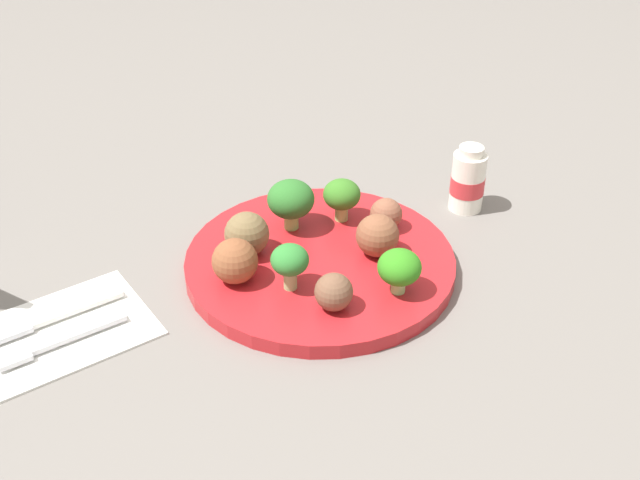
# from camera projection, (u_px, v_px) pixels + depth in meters

# --- Properties ---
(ground_plane) EXTENTS (4.00, 4.00, 0.00)m
(ground_plane) POSITION_uv_depth(u_px,v_px,m) (320.00, 269.00, 0.81)
(ground_plane) COLOR slate
(plate) EXTENTS (0.28, 0.28, 0.02)m
(plate) POSITION_uv_depth(u_px,v_px,m) (320.00, 262.00, 0.81)
(plate) COLOR red
(plate) RESTS_ON ground_plane
(broccoli_floret_near_rim) EXTENTS (0.04, 0.04, 0.05)m
(broccoli_floret_near_rim) POSITION_uv_depth(u_px,v_px,m) (290.00, 261.00, 0.74)
(broccoli_floret_near_rim) COLOR #98B877
(broccoli_floret_near_rim) RESTS_ON plate
(broccoli_floret_far_rim) EXTENTS (0.05, 0.05, 0.06)m
(broccoli_floret_far_rim) POSITION_uv_depth(u_px,v_px,m) (288.00, 201.00, 0.83)
(broccoli_floret_far_rim) COLOR #9ACA6A
(broccoli_floret_far_rim) RESTS_ON plate
(broccoli_floret_front_right) EXTENTS (0.04, 0.04, 0.05)m
(broccoli_floret_front_right) POSITION_uv_depth(u_px,v_px,m) (342.00, 195.00, 0.85)
(broccoli_floret_front_right) COLOR #A5C26B
(broccoli_floret_front_right) RESTS_ON plate
(broccoli_floret_center) EXTENTS (0.04, 0.04, 0.05)m
(broccoli_floret_center) POSITION_uv_depth(u_px,v_px,m) (399.00, 268.00, 0.74)
(broccoli_floret_center) COLOR #95CD79
(broccoli_floret_center) RESTS_ON plate
(meatball_near_rim) EXTENTS (0.05, 0.05, 0.05)m
(meatball_near_rim) POSITION_uv_depth(u_px,v_px,m) (247.00, 234.00, 0.80)
(meatball_near_rim) COLOR brown
(meatball_near_rim) RESTS_ON plate
(meatball_front_right) EXTENTS (0.04, 0.04, 0.04)m
(meatball_front_right) POSITION_uv_depth(u_px,v_px,m) (377.00, 235.00, 0.80)
(meatball_front_right) COLOR brown
(meatball_front_right) RESTS_ON plate
(meatball_far_rim) EXTENTS (0.05, 0.05, 0.05)m
(meatball_far_rim) POSITION_uv_depth(u_px,v_px,m) (235.00, 261.00, 0.76)
(meatball_far_rim) COLOR brown
(meatball_far_rim) RESTS_ON plate
(meatball_mid_left) EXTENTS (0.04, 0.04, 0.04)m
(meatball_mid_left) POSITION_uv_depth(u_px,v_px,m) (386.00, 214.00, 0.84)
(meatball_mid_left) COLOR brown
(meatball_mid_left) RESTS_ON plate
(meatball_front_left) EXTENTS (0.04, 0.04, 0.04)m
(meatball_front_left) POSITION_uv_depth(u_px,v_px,m) (334.00, 292.00, 0.72)
(meatball_front_left) COLOR brown
(meatball_front_left) RESTS_ON plate
(napkin) EXTENTS (0.18, 0.13, 0.01)m
(napkin) POSITION_uv_depth(u_px,v_px,m) (57.00, 332.00, 0.72)
(napkin) COLOR white
(napkin) RESTS_ON ground_plane
(fork) EXTENTS (0.12, 0.03, 0.01)m
(fork) POSITION_uv_depth(u_px,v_px,m) (54.00, 342.00, 0.71)
(fork) COLOR silver
(fork) RESTS_ON napkin
(knife) EXTENTS (0.15, 0.03, 0.01)m
(knife) POSITION_uv_depth(u_px,v_px,m) (42.00, 321.00, 0.73)
(knife) COLOR white
(knife) RESTS_ON napkin
(yogurt_bottle) EXTENTS (0.04, 0.04, 0.08)m
(yogurt_bottle) POSITION_uv_depth(u_px,v_px,m) (468.00, 181.00, 0.89)
(yogurt_bottle) COLOR white
(yogurt_bottle) RESTS_ON ground_plane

